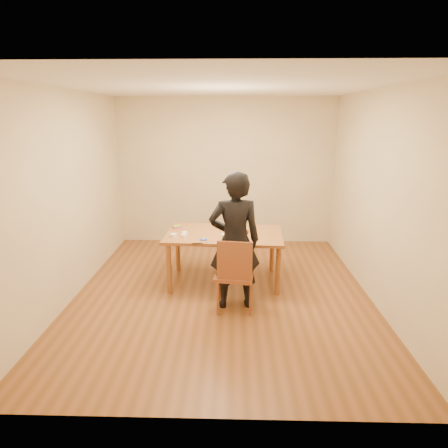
{
  "coord_description": "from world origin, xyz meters",
  "views": [
    {
      "loc": [
        0.15,
        -4.72,
        2.37
      ],
      "look_at": [
        0.02,
        0.33,
        0.9
      ],
      "focal_mm": 30.0,
      "sensor_mm": 36.0,
      "label": 1
    }
  ],
  "objects_px": {
    "dining_table": "(224,234)",
    "person": "(235,241)",
    "dining_chair": "(234,275)",
    "cake_plate": "(239,232)",
    "cake": "(239,229)"
  },
  "relations": [
    {
      "from": "dining_chair",
      "to": "cake_plate",
      "type": "xyz_separation_m",
      "value": [
        0.06,
        0.81,
        0.31
      ]
    },
    {
      "from": "dining_table",
      "to": "cake",
      "type": "bearing_deg",
      "value": 11.87
    },
    {
      "from": "cake_plate",
      "to": "person",
      "type": "distance_m",
      "value": 0.77
    },
    {
      "from": "dining_chair",
      "to": "cake",
      "type": "relative_size",
      "value": 2.1
    },
    {
      "from": "dining_table",
      "to": "person",
      "type": "height_order",
      "value": "person"
    },
    {
      "from": "person",
      "to": "cake_plate",
      "type": "bearing_deg",
      "value": -101.45
    },
    {
      "from": "cake_plate",
      "to": "dining_chair",
      "type": "bearing_deg",
      "value": -94.06
    },
    {
      "from": "dining_table",
      "to": "cake_plate",
      "type": "height_order",
      "value": "cake_plate"
    },
    {
      "from": "dining_chair",
      "to": "person",
      "type": "height_order",
      "value": "person"
    },
    {
      "from": "cake",
      "to": "person",
      "type": "xyz_separation_m",
      "value": [
        -0.06,
        -0.76,
        0.07
      ]
    },
    {
      "from": "dining_table",
      "to": "cake_plate",
      "type": "bearing_deg",
      "value": 11.87
    },
    {
      "from": "dining_chair",
      "to": "cake",
      "type": "height_order",
      "value": "cake"
    },
    {
      "from": "dining_table",
      "to": "cake",
      "type": "height_order",
      "value": "cake"
    },
    {
      "from": "dining_chair",
      "to": "dining_table",
      "type": "bearing_deg",
      "value": 108.95
    },
    {
      "from": "dining_table",
      "to": "person",
      "type": "bearing_deg",
      "value": -75.3
    }
  ]
}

